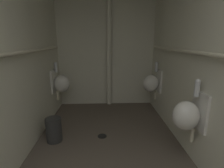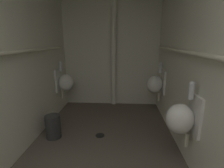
% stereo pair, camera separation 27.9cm
% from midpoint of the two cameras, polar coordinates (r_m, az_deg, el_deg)
% --- Properties ---
extents(floor, '(2.21, 4.22, 0.08)m').
position_cam_midpoint_polar(floor, '(2.29, -5.08, -26.28)').
color(floor, brown).
rests_on(floor, ground).
extents(wall_right, '(0.06, 4.22, 2.60)m').
position_cam_midpoint_polar(wall_right, '(1.99, 27.04, 8.60)').
color(wall_right, beige).
rests_on(wall_right, ground).
extents(wall_back, '(2.21, 0.06, 2.60)m').
position_cam_midpoint_polar(wall_back, '(3.82, -4.17, 12.20)').
color(wall_back, beige).
rests_on(wall_back, ground).
extents(urinal_left_mid, '(0.32, 0.30, 0.76)m').
position_cam_midpoint_polar(urinal_left_mid, '(3.51, -19.05, 0.26)').
color(urinal_left_mid, silver).
extents(urinal_right_mid, '(0.32, 0.30, 0.76)m').
position_cam_midpoint_polar(urinal_right_mid, '(2.07, 20.58, -9.71)').
color(urinal_right_mid, silver).
extents(urinal_right_far, '(0.32, 0.30, 0.76)m').
position_cam_midpoint_polar(urinal_right_far, '(3.41, 11.04, 0.39)').
color(urinal_right_far, silver).
extents(supply_pipe_left, '(0.06, 3.51, 0.06)m').
position_cam_midpoint_polar(supply_pipe_left, '(2.06, -34.96, 8.09)').
color(supply_pipe_left, beige).
extents(supply_pipe_right, '(0.06, 3.48, 0.06)m').
position_cam_midpoint_polar(supply_pipe_right, '(1.92, 25.08, 9.06)').
color(supply_pipe_right, beige).
extents(standpipe_back_wall, '(0.11, 0.11, 2.55)m').
position_cam_midpoint_polar(standpipe_back_wall, '(3.70, -3.27, 12.15)').
color(standpipe_back_wall, beige).
rests_on(standpipe_back_wall, ground).
extents(floor_drain, '(0.14, 0.14, 0.01)m').
position_cam_midpoint_polar(floor_drain, '(2.78, -6.34, -17.01)').
color(floor_drain, black).
rests_on(floor_drain, ground).
extents(waste_bin, '(0.23, 0.23, 0.36)m').
position_cam_midpoint_polar(waste_bin, '(2.76, -21.80, -14.11)').
color(waste_bin, '#2D2D2D').
rests_on(waste_bin, ground).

